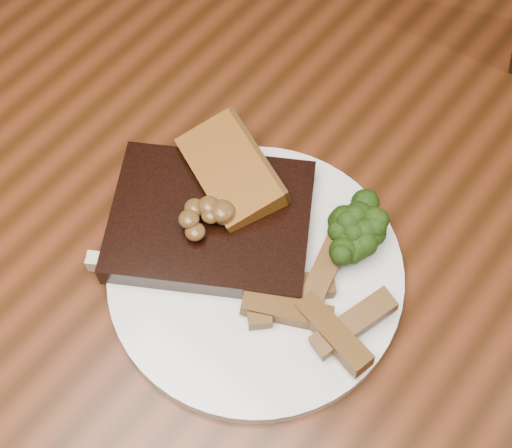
{
  "coord_description": "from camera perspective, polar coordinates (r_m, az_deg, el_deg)",
  "views": [
    {
      "loc": [
        0.18,
        -0.22,
        1.34
      ],
      "look_at": [
        -0.01,
        0.01,
        0.78
      ],
      "focal_mm": 50.0,
      "sensor_mm": 36.0,
      "label": 1
    }
  ],
  "objects": [
    {
      "name": "mushroom_pile",
      "position": [
        0.62,
        -3.46,
        0.43
      ],
      "size": [
        0.06,
        0.06,
        0.03
      ],
      "primitive_type": null,
      "color": "brown",
      "rests_on": "steak"
    },
    {
      "name": "plate",
      "position": [
        0.64,
        -0.03,
        -4.06
      ],
      "size": [
        0.31,
        0.31,
        0.01
      ],
      "primitive_type": "cylinder",
      "rotation": [
        0.0,
        0.0,
        -0.21
      ],
      "color": "white",
      "rests_on": "dining_table"
    },
    {
      "name": "potato_wedges",
      "position": [
        0.61,
        3.7,
        -7.27
      ],
      "size": [
        0.1,
        0.1,
        0.02
      ],
      "primitive_type": null,
      "color": "brown",
      "rests_on": "plate"
    },
    {
      "name": "steak",
      "position": [
        0.65,
        -3.64,
        0.21
      ],
      "size": [
        0.22,
        0.21,
        0.03
      ],
      "primitive_type": "cube",
      "rotation": [
        0.0,
        0.0,
        0.55
      ],
      "color": "black",
      "rests_on": "plate"
    },
    {
      "name": "steak_bone",
      "position": [
        0.63,
        -7.24,
        -3.79
      ],
      "size": [
        0.12,
        0.08,
        0.02
      ],
      "primitive_type": "cube",
      "rotation": [
        0.0,
        0.0,
        0.55
      ],
      "color": "beige",
      "rests_on": "plate"
    },
    {
      "name": "garlic_bread",
      "position": [
        0.67,
        -2.03,
        3.28
      ],
      "size": [
        0.12,
        0.09,
        0.02
      ],
      "primitive_type": "cube",
      "rotation": [
        0.0,
        0.0,
        -0.39
      ],
      "color": "#92581A",
      "rests_on": "plate"
    },
    {
      "name": "ground",
      "position": [
        1.37,
        0.1,
        -16.01
      ],
      "size": [
        4.5,
        4.5,
        0.0
      ],
      "primitive_type": "plane",
      "color": "#3C1D0D",
      "rests_on": "ground"
    },
    {
      "name": "dining_table",
      "position": [
        0.74,
        0.18,
        -5.37
      ],
      "size": [
        1.6,
        0.9,
        0.75
      ],
      "color": "#522310",
      "rests_on": "ground"
    },
    {
      "name": "broccoli_cluster",
      "position": [
        0.64,
        7.81,
        -0.5
      ],
      "size": [
        0.07,
        0.07,
        0.04
      ],
      "primitive_type": null,
      "color": "#243C0D",
      "rests_on": "plate"
    }
  ]
}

